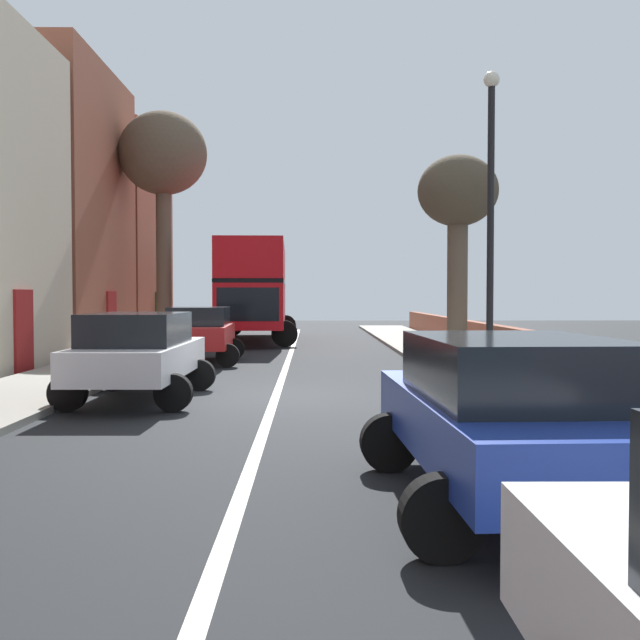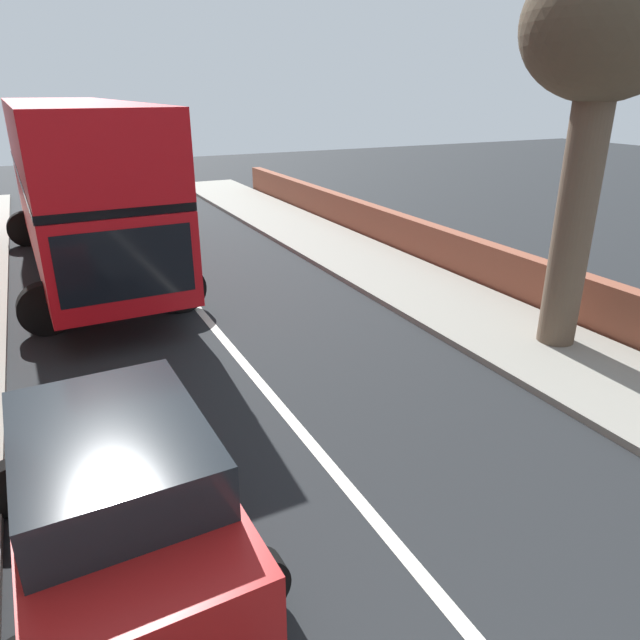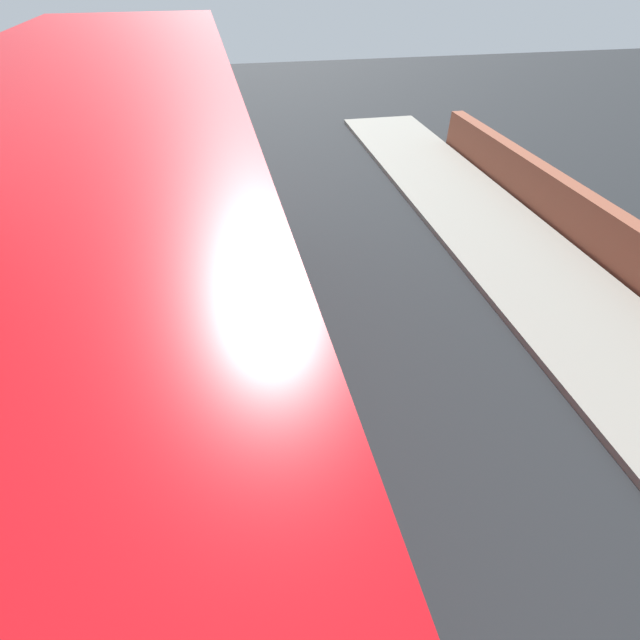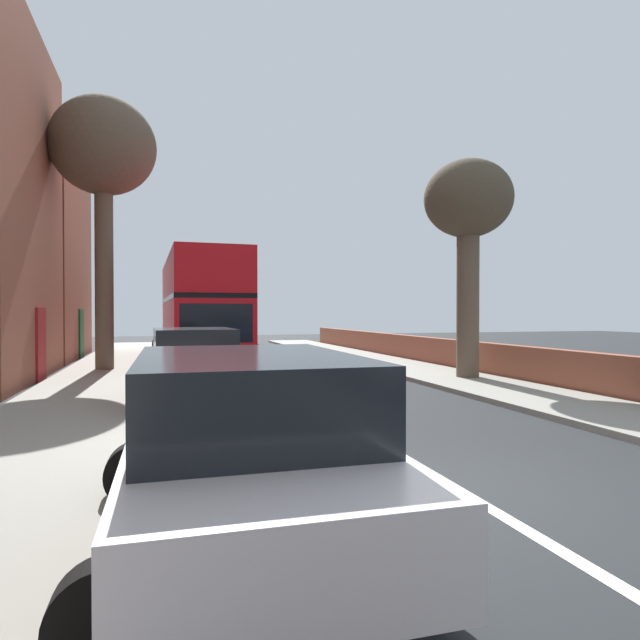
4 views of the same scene
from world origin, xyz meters
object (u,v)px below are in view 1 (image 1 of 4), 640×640
object	(u,v)px
parked_car_red_left_3	(200,331)
lamppost_right	(491,203)
street_tree_left_0	(163,159)
parked_car_white_left_0	(139,351)
double_decker_bus	(255,286)
street_tree_right_1	(458,201)
parked_car_blue_right_1	(509,410)

from	to	relation	value
parked_car_red_left_3	lamppost_right	size ratio (longest dim) A/B	0.64
street_tree_left_0	parked_car_white_left_0	bearing A→B (deg)	-80.44
double_decker_bus	parked_car_red_left_3	xyz separation A→B (m)	(-0.80, -10.29, -1.43)
parked_car_white_left_0	lamppost_right	world-z (taller)	lamppost_right
parked_car_white_left_0	street_tree_right_1	bearing A→B (deg)	50.00
double_decker_bus	street_tree_left_0	distance (m)	6.61
double_decker_bus	parked_car_white_left_0	size ratio (longest dim) A/B	2.54
street_tree_right_1	lamppost_right	size ratio (longest dim) A/B	0.98
parked_car_white_left_0	parked_car_blue_right_1	world-z (taller)	parked_car_white_left_0
parked_car_blue_right_1	lamppost_right	distance (m)	8.73
double_decker_bus	parked_car_blue_right_1	world-z (taller)	double_decker_bus
parked_car_white_left_0	parked_car_red_left_3	xyz separation A→B (m)	(0.00, 7.40, -0.00)
street_tree_right_1	parked_car_blue_right_1	bearing A→B (deg)	-99.73
double_decker_bus	parked_car_white_left_0	bearing A→B (deg)	-92.59
lamppost_right	street_tree_left_0	bearing A→B (deg)	124.81
parked_car_red_left_3	street_tree_right_1	bearing A→B (deg)	13.42
parked_car_red_left_3	lamppost_right	xyz separation A→B (m)	(6.80, -6.22, 2.88)
parked_car_blue_right_1	lamppost_right	size ratio (longest dim) A/B	0.71
double_decker_bus	lamppost_right	distance (m)	17.63
double_decker_bus	street_tree_left_0	xyz separation A→B (m)	(-3.24, -3.22, 4.77)
parked_car_white_left_0	parked_car_blue_right_1	distance (m)	8.49
street_tree_left_0	street_tree_right_1	xyz separation A→B (m)	(10.20, -5.21, -2.24)
street_tree_left_0	street_tree_right_1	distance (m)	11.67
street_tree_right_1	parked_car_red_left_3	bearing A→B (deg)	-166.58
parked_car_white_left_0	parked_car_blue_right_1	xyz separation A→B (m)	(5.00, -6.86, -0.02)
street_tree_left_0	lamppost_right	size ratio (longest dim) A/B	1.40
parked_car_white_left_0	parked_car_red_left_3	bearing A→B (deg)	89.98
parked_car_white_left_0	lamppost_right	bearing A→B (deg)	9.85
double_decker_bus	street_tree_right_1	world-z (taller)	street_tree_right_1
street_tree_left_0	lamppost_right	bearing A→B (deg)	-55.19
parked_car_white_left_0	lamppost_right	size ratio (longest dim) A/B	0.69
street_tree_right_1	street_tree_left_0	bearing A→B (deg)	152.94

